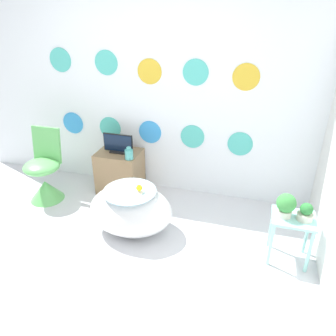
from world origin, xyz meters
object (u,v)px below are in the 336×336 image
object	(u,v)px
chair	(45,178)
tv	(118,144)
vase	(129,154)
potted_plant_left	(286,205)
bathtub	(131,210)
potted_plant_right	(306,213)

from	to	relation	value
chair	tv	xyz separation A→B (m)	(0.79, 0.44, 0.35)
chair	tv	world-z (taller)	chair
chair	tv	bearing A→B (deg)	29.23
chair	vase	world-z (taller)	chair
tv	vase	xyz separation A→B (m)	(0.20, -0.14, -0.04)
tv	potted_plant_left	bearing A→B (deg)	-20.79
tv	bathtub	bearing A→B (deg)	-58.86
bathtub	vase	xyz separation A→B (m)	(-0.25, 0.59, 0.35)
chair	potted_plant_left	size ratio (longest dim) A/B	3.96
bathtub	chair	bearing A→B (deg)	166.70
vase	potted_plant_left	distance (m)	1.83
chair	vase	bearing A→B (deg)	16.86
bathtub	potted_plant_left	bearing A→B (deg)	0.10
bathtub	tv	size ratio (longest dim) A/B	2.32
bathtub	tv	world-z (taller)	tv
bathtub	vase	bearing A→B (deg)	112.48
vase	potted_plant_left	world-z (taller)	potted_plant_left
vase	potted_plant_left	bearing A→B (deg)	-18.82
potted_plant_right	bathtub	bearing A→B (deg)	179.89
tv	potted_plant_left	distance (m)	2.07
bathtub	potted_plant_left	xyz separation A→B (m)	(1.49, 0.00, 0.34)
vase	potted_plant_right	world-z (taller)	vase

